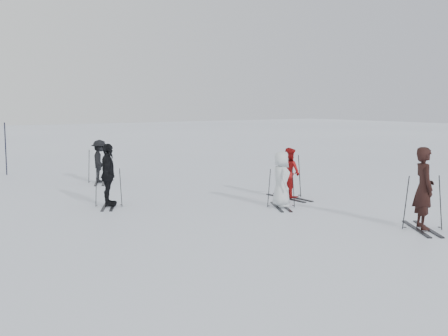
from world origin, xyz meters
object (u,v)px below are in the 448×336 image
Objects in this scene: piste_marker at (6,149)px; skier_uphill_far at (100,162)px; skier_uphill_left at (108,176)px; skier_grey at (281,180)px; skier_near_dark at (424,189)px; skier_red at (289,173)px.

skier_uphill_far is at bearing -62.78° from piste_marker.
skier_grey is at bearing -97.29° from skier_uphill_left.
skier_near_dark is 5.00m from skier_red.
skier_grey is (-1.19, -1.00, 0.01)m from skier_red.
skier_grey is 12.59m from piste_marker.
skier_uphill_far is at bearing 30.02° from skier_red.
skier_near_dark is 1.24× the size of skier_red.
skier_uphill_left reaches higher than skier_red.
skier_near_dark is 16.63m from piste_marker.
skier_red is 0.99× the size of skier_grey.
skier_uphill_left is (-4.80, 6.86, -0.07)m from skier_near_dark.
skier_grey is 1.00× the size of skier_uphill_far.
skier_grey and skier_uphill_far have the same top height.
skier_uphill_left is at bearing -86.27° from piste_marker.
skier_uphill_left is 4.84m from skier_uphill_far.
skier_red is 12.17m from piste_marker.
skier_near_dark is 0.89× the size of piste_marker.
skier_red is (0.31, 4.99, -0.18)m from skier_near_dark.
skier_red is 1.56m from skier_grey.
piste_marker is at bearing 32.67° from skier_uphill_left.
skier_grey is at bearing 131.77° from skier_red.
piste_marker is at bearing 52.64° from skier_uphill_far.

